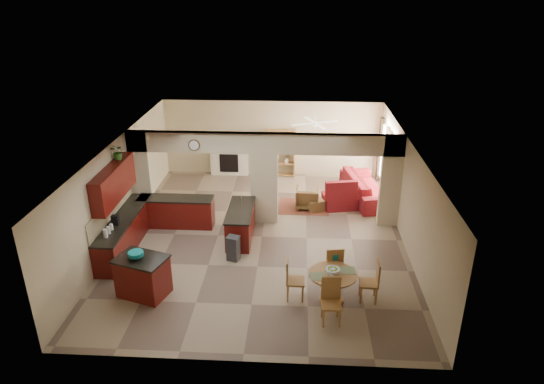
# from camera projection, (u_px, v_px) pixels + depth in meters

# --- Properties ---
(floor) EXTENTS (10.00, 10.00, 0.00)m
(floor) POSITION_uv_depth(u_px,v_px,m) (262.00, 237.00, 13.96)
(floor) COLOR gray
(floor) RESTS_ON ground
(ceiling) EXTENTS (10.00, 10.00, 0.00)m
(ceiling) POSITION_uv_depth(u_px,v_px,m) (261.00, 144.00, 12.84)
(ceiling) COLOR white
(ceiling) RESTS_ON wall_back
(wall_back) EXTENTS (8.00, 0.00, 8.00)m
(wall_back) POSITION_uv_depth(u_px,v_px,m) (272.00, 138.00, 17.98)
(wall_back) COLOR #C6B090
(wall_back) RESTS_ON floor
(wall_front) EXTENTS (8.00, 0.00, 8.00)m
(wall_front) POSITION_uv_depth(u_px,v_px,m) (241.00, 302.00, 8.83)
(wall_front) COLOR #C6B090
(wall_front) RESTS_ON floor
(wall_left) EXTENTS (0.00, 10.00, 10.00)m
(wall_left) POSITION_uv_depth(u_px,v_px,m) (120.00, 189.00, 13.61)
(wall_left) COLOR #C6B090
(wall_left) RESTS_ON floor
(wall_right) EXTENTS (0.00, 10.00, 10.00)m
(wall_right) POSITION_uv_depth(u_px,v_px,m) (408.00, 196.00, 13.19)
(wall_right) COLOR #C6B090
(wall_right) RESTS_ON floor
(partition_left_pier) EXTENTS (0.60, 0.25, 2.80)m
(partition_left_pier) POSITION_uv_depth(u_px,v_px,m) (141.00, 176.00, 14.51)
(partition_left_pier) COLOR #C6B090
(partition_left_pier) RESTS_ON floor
(partition_center_pier) EXTENTS (0.80, 0.25, 2.20)m
(partition_center_pier) POSITION_uv_depth(u_px,v_px,m) (264.00, 188.00, 14.44)
(partition_center_pier) COLOR #C6B090
(partition_center_pier) RESTS_ON floor
(partition_right_pier) EXTENTS (0.60, 0.25, 2.80)m
(partition_right_pier) POSITION_uv_depth(u_px,v_px,m) (391.00, 181.00, 14.12)
(partition_right_pier) COLOR #C6B090
(partition_right_pier) RESTS_ON floor
(partition_header) EXTENTS (8.00, 0.25, 0.60)m
(partition_header) POSITION_uv_depth(u_px,v_px,m) (264.00, 143.00, 13.88)
(partition_header) COLOR #C6B090
(partition_header) RESTS_ON partition_center_pier
(kitchen_counter) EXTENTS (2.52, 3.29, 1.48)m
(kitchen_counter) POSITION_uv_depth(u_px,v_px,m) (147.00, 223.00, 13.72)
(kitchen_counter) COLOR #450B08
(kitchen_counter) RESTS_ON floor
(upper_cabinets) EXTENTS (0.35, 2.40, 0.90)m
(upper_cabinets) POSITION_uv_depth(u_px,v_px,m) (114.00, 183.00, 12.66)
(upper_cabinets) COLOR #450B08
(upper_cabinets) RESTS_ON wall_left
(peninsula) EXTENTS (0.70, 1.85, 0.91)m
(peninsula) POSITION_uv_depth(u_px,v_px,m) (241.00, 224.00, 13.71)
(peninsula) COLOR #450B08
(peninsula) RESTS_ON floor
(wall_clock) EXTENTS (0.34, 0.03, 0.34)m
(wall_clock) POSITION_uv_depth(u_px,v_px,m) (194.00, 145.00, 13.86)
(wall_clock) COLOR #523A1B
(wall_clock) RESTS_ON partition_header
(rug) EXTENTS (1.60, 1.30, 0.01)m
(rug) POSITION_uv_depth(u_px,v_px,m) (304.00, 206.00, 15.82)
(rug) COLOR brown
(rug) RESTS_ON floor
(fireplace) EXTENTS (1.60, 0.35, 1.20)m
(fireplace) POSITION_uv_depth(u_px,v_px,m) (229.00, 159.00, 18.22)
(fireplace) COLOR white
(fireplace) RESTS_ON floor
(shelving_unit) EXTENTS (1.00, 0.32, 1.80)m
(shelving_unit) POSITION_uv_depth(u_px,v_px,m) (281.00, 153.00, 17.99)
(shelving_unit) COLOR #A16B37
(shelving_unit) RESTS_ON floor
(window_a) EXTENTS (0.02, 0.90, 1.90)m
(window_a) POSITION_uv_depth(u_px,v_px,m) (392.00, 172.00, 15.38)
(window_a) COLOR white
(window_a) RESTS_ON wall_right
(window_b) EXTENTS (0.02, 0.90, 1.90)m
(window_b) POSITION_uv_depth(u_px,v_px,m) (383.00, 154.00, 16.94)
(window_b) COLOR white
(window_b) RESTS_ON wall_right
(glazed_door) EXTENTS (0.02, 0.70, 2.10)m
(glazed_door) POSITION_uv_depth(u_px,v_px,m) (387.00, 167.00, 16.22)
(glazed_door) COLOR white
(glazed_door) RESTS_ON wall_right
(drape_a_left) EXTENTS (0.10, 0.28, 2.30)m
(drape_a_left) POSITION_uv_depth(u_px,v_px,m) (394.00, 179.00, 14.83)
(drape_a_left) COLOR #391817
(drape_a_left) RESTS_ON wall_right
(drape_a_right) EXTENTS (0.10, 0.28, 2.30)m
(drape_a_right) POSITION_uv_depth(u_px,v_px,m) (387.00, 165.00, 15.93)
(drape_a_right) COLOR #391817
(drape_a_right) RESTS_ON wall_right
(drape_b_left) EXTENTS (0.10, 0.28, 2.30)m
(drape_b_left) POSITION_uv_depth(u_px,v_px,m) (385.00, 160.00, 16.39)
(drape_b_left) COLOR #391817
(drape_b_left) RESTS_ON wall_right
(drape_b_right) EXTENTS (0.10, 0.28, 2.30)m
(drape_b_right) POSITION_uv_depth(u_px,v_px,m) (380.00, 149.00, 17.49)
(drape_b_right) COLOR #391817
(drape_b_right) RESTS_ON wall_right
(ceiling_fan) EXTENTS (1.00, 1.00, 0.10)m
(ceiling_fan) POSITION_uv_depth(u_px,v_px,m) (315.00, 123.00, 15.60)
(ceiling_fan) COLOR white
(ceiling_fan) RESTS_ON ceiling
(kitchen_island) EXTENTS (1.32, 1.12, 0.98)m
(kitchen_island) POSITION_uv_depth(u_px,v_px,m) (143.00, 276.00, 11.22)
(kitchen_island) COLOR #450B08
(kitchen_island) RESTS_ON floor
(teal_bowl) EXTENTS (0.35, 0.35, 0.16)m
(teal_bowl) POSITION_uv_depth(u_px,v_px,m) (136.00, 255.00, 10.98)
(teal_bowl) COLOR teal
(teal_bowl) RESTS_ON kitchen_island
(trash_can) EXTENTS (0.36, 0.33, 0.64)m
(trash_can) POSITION_uv_depth(u_px,v_px,m) (233.00, 249.00, 12.69)
(trash_can) COLOR #2A2A2D
(trash_can) RESTS_ON floor
(dining_table) EXTENTS (1.09, 1.09, 0.74)m
(dining_table) POSITION_uv_depth(u_px,v_px,m) (333.00, 283.00, 10.97)
(dining_table) COLOR #A16B37
(dining_table) RESTS_ON floor
(fruit_bowl) EXTENTS (0.32, 0.32, 0.17)m
(fruit_bowl) POSITION_uv_depth(u_px,v_px,m) (333.00, 271.00, 10.79)
(fruit_bowl) COLOR #7BB526
(fruit_bowl) RESTS_ON dining_table
(sofa) EXTENTS (2.94, 1.62, 0.81)m
(sofa) POSITION_uv_depth(u_px,v_px,m) (366.00, 187.00, 16.27)
(sofa) COLOR maroon
(sofa) RESTS_ON floor
(chaise) EXTENTS (1.17, 1.02, 0.41)m
(chaise) POSITION_uv_depth(u_px,v_px,m) (340.00, 201.00, 15.73)
(chaise) COLOR maroon
(chaise) RESTS_ON floor
(armchair) EXTENTS (0.76, 0.78, 0.68)m
(armchair) POSITION_uv_depth(u_px,v_px,m) (307.00, 198.00, 15.64)
(armchair) COLOR maroon
(armchair) RESTS_ON floor
(ottoman) EXTENTS (0.64, 0.64, 0.36)m
(ottoman) POSITION_uv_depth(u_px,v_px,m) (315.00, 205.00, 15.53)
(ottoman) COLOR maroon
(ottoman) RESTS_ON floor
(plant) EXTENTS (0.48, 0.45, 0.42)m
(plant) POSITION_uv_depth(u_px,v_px,m) (118.00, 152.00, 12.92)
(plant) COLOR #1E5516
(plant) RESTS_ON upper_cabinets
(chair_north) EXTENTS (0.49, 0.49, 1.02)m
(chair_north) POSITION_uv_depth(u_px,v_px,m) (333.00, 264.00, 11.56)
(chair_north) COLOR #A16B37
(chair_north) RESTS_ON floor
(chair_east) EXTENTS (0.44, 0.44, 1.02)m
(chair_east) POSITION_uv_depth(u_px,v_px,m) (373.00, 279.00, 10.98)
(chair_east) COLOR #A16B37
(chair_east) RESTS_ON floor
(chair_south) EXTENTS (0.45, 0.45, 1.02)m
(chair_south) POSITION_uv_depth(u_px,v_px,m) (331.00, 298.00, 10.33)
(chair_south) COLOR #A16B37
(chair_south) RESTS_ON floor
(chair_west) EXTENTS (0.43, 0.42, 1.02)m
(chair_west) POSITION_uv_depth(u_px,v_px,m) (292.00, 277.00, 11.06)
(chair_west) COLOR #A16B37
(chair_west) RESTS_ON floor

